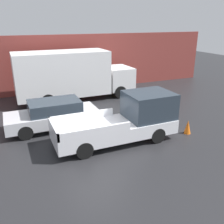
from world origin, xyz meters
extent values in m
plane|color=#232326|center=(0.00, 0.00, 0.00)|extent=(60.00, 60.00, 0.00)
cube|color=brown|center=(0.00, 10.14, 2.20)|extent=(28.00, 0.15, 4.39)
cube|color=silver|center=(1.04, 0.31, 0.65)|extent=(5.73, 2.00, 0.64)
cube|color=#28333D|center=(2.81, 0.31, 1.58)|extent=(2.18, 1.88, 1.24)
cube|color=silver|center=(-0.25, 1.26, 1.14)|extent=(3.15, 0.10, 0.35)
cube|color=silver|center=(-0.25, -0.64, 1.14)|extent=(3.15, 0.10, 0.35)
cube|color=silver|center=(-1.78, 0.31, 1.14)|extent=(0.10, 2.00, 0.35)
cylinder|color=black|center=(2.81, 1.19, 0.37)|extent=(0.74, 0.26, 0.74)
cylinder|color=black|center=(2.81, -0.58, 0.37)|extent=(0.74, 0.26, 0.74)
cylinder|color=black|center=(-0.74, 1.19, 0.37)|extent=(0.74, 0.26, 0.74)
cylinder|color=black|center=(-0.74, -0.58, 0.37)|extent=(0.74, 0.26, 0.74)
cube|color=silver|center=(-1.34, 3.03, 0.61)|extent=(4.75, 1.92, 0.61)
cube|color=#28333D|center=(-1.19, 3.03, 1.21)|extent=(2.61, 1.69, 0.59)
cylinder|color=black|center=(0.13, 3.89, 0.35)|extent=(0.71, 0.22, 0.71)
cylinder|color=black|center=(0.13, 2.17, 0.35)|extent=(0.71, 0.22, 0.71)
cylinder|color=black|center=(-2.81, 3.89, 0.35)|extent=(0.71, 0.22, 0.71)
cylinder|color=black|center=(-2.81, 2.17, 0.35)|extent=(0.71, 0.22, 0.71)
cube|color=white|center=(4.58, 7.71, 1.25)|extent=(1.84, 2.43, 1.65)
cube|color=white|center=(0.31, 7.71, 1.93)|extent=(6.36, 2.56, 2.99)
cylinder|color=black|center=(4.24, 8.86, 0.45)|extent=(0.90, 0.30, 0.90)
cylinder|color=black|center=(4.24, 6.57, 0.45)|extent=(0.90, 0.30, 0.90)
cylinder|color=black|center=(-0.98, 8.86, 0.45)|extent=(0.90, 0.30, 0.90)
cylinder|color=black|center=(-0.98, 6.57, 0.45)|extent=(0.90, 0.30, 0.90)
cube|color=gold|center=(5.44, 9.81, 0.53)|extent=(0.45, 0.40, 1.06)
cone|color=orange|center=(4.77, -0.33, 0.35)|extent=(0.34, 0.34, 0.70)
camera|label=1|loc=(-3.30, -9.40, 5.41)|focal=40.00mm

